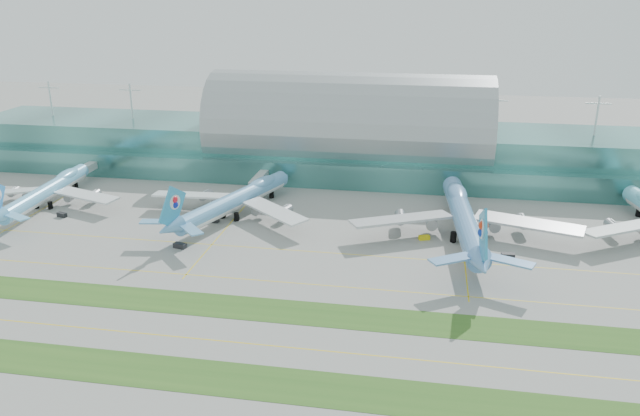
% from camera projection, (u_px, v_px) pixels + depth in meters
% --- Properties ---
extents(ground, '(700.00, 700.00, 0.00)m').
position_uv_depth(ground, '(282.00, 315.00, 155.15)').
color(ground, gray).
rests_on(ground, ground).
extents(terminal, '(340.00, 69.10, 36.00)m').
position_uv_depth(terminal, '(349.00, 140.00, 269.83)').
color(terminal, '#3D7A75').
rests_on(terminal, ground).
extents(grass_strip_near, '(420.00, 12.00, 0.08)m').
position_uv_depth(grass_strip_near, '(252.00, 381.00, 129.17)').
color(grass_strip_near, '#2D591E').
rests_on(grass_strip_near, ground).
extents(grass_strip_far, '(420.00, 12.00, 0.08)m').
position_uv_depth(grass_strip_far, '(284.00, 311.00, 157.00)').
color(grass_strip_far, '#2D591E').
rests_on(grass_strip_far, ground).
extents(taxiline_b, '(420.00, 0.35, 0.01)m').
position_uv_depth(taxiline_b, '(268.00, 345.00, 142.17)').
color(taxiline_b, yellow).
rests_on(taxiline_b, ground).
extents(taxiline_c, '(420.00, 0.35, 0.01)m').
position_uv_depth(taxiline_c, '(297.00, 283.00, 171.85)').
color(taxiline_c, yellow).
rests_on(taxiline_c, ground).
extents(taxiline_d, '(420.00, 0.35, 0.01)m').
position_uv_depth(taxiline_d, '(312.00, 252.00, 192.26)').
color(taxiline_d, yellow).
rests_on(taxiline_d, ground).
extents(airliner_a, '(59.96, 68.16, 18.76)m').
position_uv_depth(airliner_a, '(47.00, 190.00, 231.05)').
color(airliner_a, '#6ABBEB').
rests_on(airliner_a, ground).
extents(airliner_b, '(61.22, 71.20, 20.23)m').
position_uv_depth(airliner_b, '(236.00, 199.00, 220.19)').
color(airliner_b, '#5F9ED1').
rests_on(airliner_b, ground).
extents(airliner_c, '(74.02, 84.28, 23.18)m').
position_uv_depth(airliner_c, '(463.00, 216.00, 201.44)').
color(airliner_c, '#5C91CC').
rests_on(airliner_c, ground).
extents(gse_b, '(3.93, 2.74, 1.57)m').
position_uv_depth(gse_b, '(62.00, 215.00, 220.71)').
color(gse_b, black).
rests_on(gse_b, ground).
extents(gse_c, '(4.35, 2.89, 1.56)m').
position_uv_depth(gse_c, '(180.00, 246.00, 194.68)').
color(gse_c, black).
rests_on(gse_c, ground).
extents(gse_d, '(3.61, 2.04, 1.76)m').
position_uv_depth(gse_d, '(214.00, 220.00, 215.81)').
color(gse_d, black).
rests_on(gse_d, ground).
extents(gse_e, '(3.85, 2.64, 1.45)m').
position_uv_depth(gse_e, '(424.00, 238.00, 201.01)').
color(gse_e, yellow).
rests_on(gse_e, ground).
extents(gse_f, '(4.04, 2.09, 1.53)m').
position_uv_depth(gse_f, '(508.00, 256.00, 187.47)').
color(gse_f, black).
rests_on(gse_f, ground).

